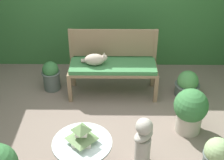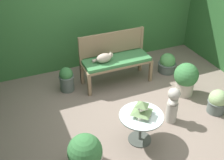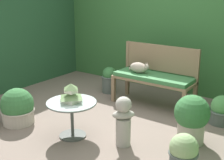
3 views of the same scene
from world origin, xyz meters
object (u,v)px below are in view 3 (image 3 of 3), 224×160
potted_plant_bench_left (18,108)px  patio_table (72,109)px  garden_bust (123,120)px  garden_bench (153,79)px  cat (139,68)px  pagoda_birdhouse (71,94)px  potted_plant_path_edge (192,118)px  potted_plant_patio_mid (109,80)px  potted_plant_bench_right (183,153)px  potted_plant_hedge_corner (222,111)px

potted_plant_bench_left → patio_table: bearing=9.6°
garden_bust → garden_bench: bearing=58.8°
garden_bench → cat: size_ratio=3.35×
garden_bench → potted_plant_bench_left: 2.27m
pagoda_birdhouse → potted_plant_path_edge: 1.63m
garden_bust → potted_plant_bench_left: size_ratio=1.21×
patio_table → potted_plant_bench_left: bearing=-170.4°
potted_plant_patio_mid → potted_plant_bench_left: 1.99m
potted_plant_bench_left → potted_plant_bench_right: bearing=5.7°
cat → potted_plant_patio_mid: 0.85m
potted_plant_bench_right → potted_plant_bench_left: potted_plant_bench_left is taller
potted_plant_bench_right → garden_bench: bearing=128.2°
patio_table → potted_plant_path_edge: 1.60m
pagoda_birdhouse → potted_plant_hedge_corner: (1.54, 1.65, -0.42)m
potted_plant_hedge_corner → potted_plant_patio_mid: potted_plant_patio_mid is taller
cat → garden_bust: (0.65, -1.46, -0.29)m
potted_plant_hedge_corner → potted_plant_path_edge: bearing=-99.7°
garden_bench → pagoda_birdhouse: pagoda_birdhouse is taller
cat → potted_plant_path_edge: (1.34, -0.87, -0.29)m
pagoda_birdhouse → cat: bearing=88.0°
potted_plant_patio_mid → potted_plant_path_edge: (2.08, -1.02, 0.09)m
pagoda_birdhouse → potted_plant_patio_mid: bearing=110.9°
pagoda_birdhouse → potted_plant_path_edge: bearing=29.6°
potted_plant_hedge_corner → patio_table: bearing=-133.1°
potted_plant_hedge_corner → potted_plant_bench_left: bearing=-144.1°
patio_table → potted_plant_hedge_corner: bearing=46.9°
garden_bust → potted_plant_patio_mid: garden_bust is taller
garden_bench → potted_plant_patio_mid: garden_bench is taller
patio_table → potted_plant_path_edge: bearing=29.6°
potted_plant_hedge_corner → potted_plant_bench_right: 1.55m
potted_plant_hedge_corner → potted_plant_path_edge: (-0.15, -0.85, 0.15)m
garden_bust → patio_table: bearing=150.6°
garden_bust → potted_plant_path_edge: bearing=-4.7°
pagoda_birdhouse → potted_plant_hedge_corner: pagoda_birdhouse is taller
cat → potted_plant_hedge_corner: 1.55m
garden_bench → potted_plant_path_edge: size_ratio=2.13×
garden_bench → patio_table: garden_bench is taller
potted_plant_patio_mid → patio_table: bearing=-69.1°
cat → pagoda_birdhouse: bearing=-95.5°
patio_table → potted_plant_bench_left: 0.99m
potted_plant_hedge_corner → potted_plant_path_edge: 0.88m
garden_bust → pagoda_birdhouse: bearing=150.6°
potted_plant_bench_right → potted_plant_bench_left: (-2.55, -0.26, 0.03)m
potted_plant_bench_left → potted_plant_patio_mid: bearing=82.2°
garden_bench → potted_plant_patio_mid: bearing=173.1°
potted_plant_path_edge → potted_plant_bench_left: (-2.36, -0.96, -0.10)m
patio_table → potted_plant_patio_mid: bearing=110.9°
garden_bench → cat: 0.33m
cat → potted_plant_hedge_corner: size_ratio=0.96×
patio_table → garden_bust: garden_bust is taller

